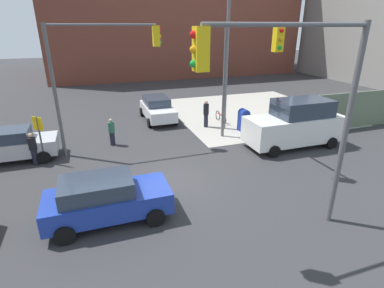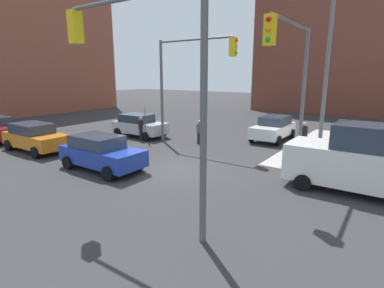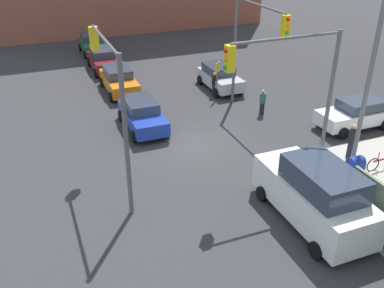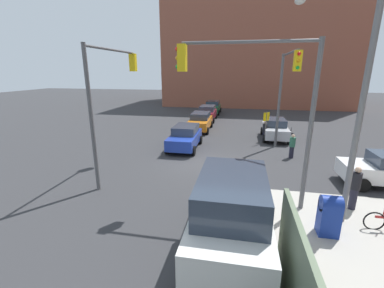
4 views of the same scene
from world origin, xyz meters
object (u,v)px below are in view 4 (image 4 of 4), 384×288
(street_lamp_corner, at_px, (351,92))
(pedestrian_walking_north, at_px, (265,131))
(pedestrian_crossing, at_px, (355,187))
(bicycle_at_crosswalk, at_px, (291,135))
(hatchback_green, at_px, (213,107))
(pedestrian_waiting, at_px, (292,146))
(mailbox_blue, at_px, (329,214))
(van_white_delivery, at_px, (231,214))
(sedan_maroon, at_px, (207,113))
(hatchback_silver, at_px, (275,129))
(coupe_orange, at_px, (200,121))
(traffic_signal_ne_corner, at_px, (258,92))
(coupe_blue, at_px, (185,137))
(traffic_signal_nw_corner, at_px, (286,84))
(traffic_signal_se_corner, at_px, (111,87))

(street_lamp_corner, distance_m, pedestrian_walking_north, 11.60)
(pedestrian_crossing, distance_m, bicycle_at_crosswalk, 11.03)
(hatchback_green, xyz_separation_m, pedestrian_waiting, (16.79, 7.00, -0.04))
(mailbox_blue, height_order, van_white_delivery, van_white_delivery)
(street_lamp_corner, height_order, van_white_delivery, street_lamp_corner)
(sedan_maroon, distance_m, hatchback_silver, 9.60)
(sedan_maroon, xyz_separation_m, hatchback_silver, (7.02, 6.55, -0.00))
(van_white_delivery, xyz_separation_m, pedestrian_crossing, (-3.46, 4.70, -0.33))
(pedestrian_crossing, bearing_deg, sedan_maroon, -91.99)
(coupe_orange, bearing_deg, sedan_maroon, -179.53)
(traffic_signal_ne_corner, xyz_separation_m, sedan_maroon, (-18.39, -4.37, -3.77))
(mailbox_blue, xyz_separation_m, coupe_blue, (-9.01, -6.94, 0.08))
(traffic_signal_nw_corner, relative_size, coupe_blue, 1.54)
(mailbox_blue, distance_m, sedan_maroon, 21.23)
(bicycle_at_crosswalk, bearing_deg, pedestrian_waiting, -9.46)
(traffic_signal_nw_corner, distance_m, hatchback_silver, 5.85)
(sedan_maroon, relative_size, pedestrian_crossing, 2.40)
(hatchback_silver, relative_size, pedestrian_waiting, 2.58)
(traffic_signal_se_corner, bearing_deg, pedestrian_crossing, 81.35)
(traffic_signal_nw_corner, relative_size, traffic_signal_ne_corner, 1.00)
(coupe_orange, xyz_separation_m, hatchback_silver, (2.01, 6.51, -0.00))
(van_white_delivery, bearing_deg, traffic_signal_se_corner, -129.16)
(traffic_signal_se_corner, bearing_deg, hatchback_green, 172.77)
(sedan_maroon, bearing_deg, traffic_signal_nw_corner, 29.02)
(traffic_signal_ne_corner, relative_size, coupe_orange, 1.47)
(hatchback_silver, xyz_separation_m, bicycle_at_crosswalk, (0.06, 1.31, -0.50))
(street_lamp_corner, xyz_separation_m, hatchback_silver, (-11.88, -0.80, -3.86))
(traffic_signal_nw_corner, bearing_deg, bicycle_at_crosswalk, 161.13)
(traffic_signal_nw_corner, distance_m, mailbox_blue, 9.46)
(coupe_orange, bearing_deg, pedestrian_waiting, 45.62)
(street_lamp_corner, height_order, mailbox_blue, street_lamp_corner)
(street_lamp_corner, distance_m, mailbox_blue, 4.14)
(pedestrian_walking_north, bearing_deg, sedan_maroon, -71.24)
(traffic_signal_ne_corner, bearing_deg, traffic_signal_nw_corner, 163.91)
(sedan_maroon, height_order, pedestrian_crossing, pedestrian_crossing)
(street_lamp_corner, bearing_deg, bicycle_at_crosswalk, 177.50)
(coupe_blue, distance_m, pedestrian_waiting, 7.19)
(hatchback_silver, relative_size, van_white_delivery, 0.74)
(traffic_signal_ne_corner, bearing_deg, hatchback_silver, 169.14)
(traffic_signal_nw_corner, distance_m, street_lamp_corner, 7.49)
(traffic_signal_se_corner, bearing_deg, street_lamp_corner, 76.04)
(street_lamp_corner, height_order, pedestrian_waiting, street_lamp_corner)
(hatchback_silver, bearing_deg, traffic_signal_se_corner, -44.36)
(sedan_maroon, height_order, hatchback_silver, same)
(mailbox_blue, relative_size, sedan_maroon, 0.33)
(traffic_signal_se_corner, distance_m, coupe_orange, 12.30)
(coupe_blue, xyz_separation_m, pedestrian_walking_north, (-2.99, 5.74, -0.01))
(traffic_signal_se_corner, distance_m, pedestrian_walking_north, 12.35)
(pedestrian_crossing, xyz_separation_m, bicycle_at_crosswalk, (-11.00, -0.50, -0.60))
(traffic_signal_se_corner, bearing_deg, mailbox_blue, 68.86)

